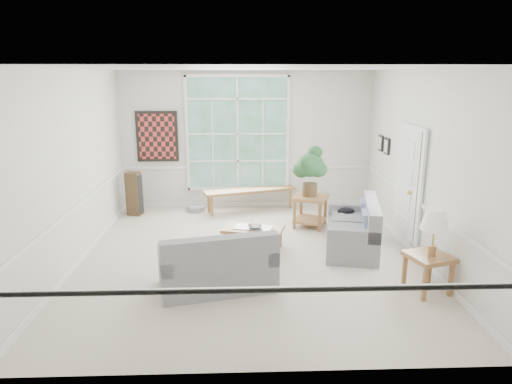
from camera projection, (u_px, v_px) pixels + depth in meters
floor at (250, 257)px, 7.51m from camera, size 5.50×6.00×0.01m
ceiling at (250, 68)px, 6.76m from camera, size 5.50×6.00×0.02m
wall_back at (247, 140)px, 10.03m from camera, size 5.50×0.02×3.00m
wall_front at (258, 232)px, 4.23m from camera, size 5.50×0.02×3.00m
wall_left at (72, 169)px, 7.04m from camera, size 0.02×6.00×3.00m
wall_right at (423, 166)px, 7.23m from camera, size 0.02×6.00×3.00m
window_back at (238, 134)px, 9.95m from camera, size 2.30×0.08×2.40m
entry_door at (405, 185)px, 7.92m from camera, size 0.08×0.90×2.10m
door_sidelight at (419, 188)px, 7.29m from camera, size 0.08×0.26×1.90m
wall_art at (157, 137)px, 9.89m from camera, size 0.90×0.06×1.10m
wall_frame_near at (386, 146)px, 8.91m from camera, size 0.04×0.26×0.32m
wall_frame_far at (380, 143)px, 9.30m from camera, size 0.04×0.26×0.32m
loveseat_right at (352, 225)px, 7.73m from camera, size 1.13×1.72×0.86m
loveseat_front at (217, 259)px, 6.34m from camera, size 1.72×1.15×0.85m
coffee_table at (253, 238)px, 7.82m from camera, size 1.12×0.81×0.37m
pewter_bowl at (255, 226)px, 7.73m from camera, size 0.34×0.34×0.07m
window_bench at (250, 200)px, 10.02m from camera, size 2.05×0.96×0.47m
end_table at (310, 211)px, 8.94m from camera, size 0.81×0.81×0.62m
houseplant at (310, 171)px, 8.75m from camera, size 0.58×0.58×0.98m
side_table at (427, 273)px, 6.25m from camera, size 0.67×0.67×0.54m
table_lamp at (434, 233)px, 6.06m from camera, size 0.51×0.51×0.65m
pet_bed at (196, 208)px, 10.02m from camera, size 0.50×0.50×0.12m
floor_speaker at (134, 194)px, 9.64m from camera, size 0.34×0.30×0.92m
cat at (346, 211)px, 8.26m from camera, size 0.33×0.24×0.15m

